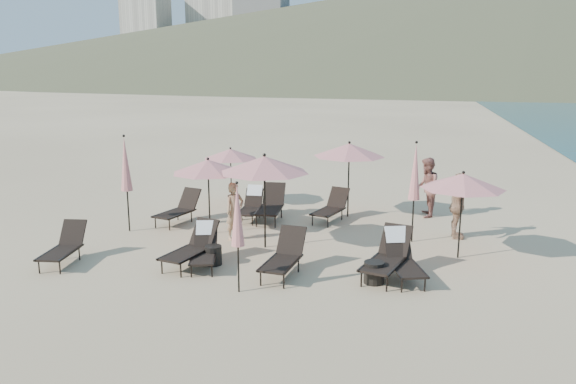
% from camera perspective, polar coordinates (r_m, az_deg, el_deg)
% --- Properties ---
extents(ground, '(800.00, 800.00, 0.00)m').
position_cam_1_polar(ground, '(12.83, 1.55, -8.35)').
color(ground, '#D6BA8C').
rests_on(ground, ground).
extents(volcanic_headland, '(690.00, 690.00, 55.00)m').
position_cam_1_polar(volcanic_headland, '(322.61, 26.45, 15.05)').
color(volcanic_headland, brown).
rests_on(volcanic_headland, ground).
extents(hotel_skyline, '(109.00, 82.00, 55.00)m').
position_cam_1_polar(hotel_skyline, '(299.46, -5.79, 16.09)').
color(hotel_skyline, beige).
rests_on(hotel_skyline, ground).
extents(lounger_0, '(0.81, 1.64, 0.90)m').
position_cam_1_polar(lounger_0, '(14.43, -21.81, -5.12)').
color(lounger_0, black).
rests_on(lounger_0, ground).
extents(lounger_1, '(0.94, 1.60, 0.94)m').
position_cam_1_polar(lounger_1, '(13.38, -8.48, -5.56)').
color(lounger_1, black).
rests_on(lounger_1, ground).
extents(lounger_2, '(1.00, 1.78, 0.97)m').
position_cam_1_polar(lounger_2, '(13.46, -9.77, -5.48)').
color(lounger_2, black).
rests_on(lounger_2, ground).
extents(lounger_3, '(0.79, 1.72, 0.96)m').
position_cam_1_polar(lounger_3, '(12.65, -0.41, -6.49)').
color(lounger_3, black).
rests_on(lounger_3, ground).
extents(lounger_4, '(1.13, 1.91, 1.03)m').
position_cam_1_polar(lounger_4, '(12.72, 10.06, -6.42)').
color(lounger_4, black).
rests_on(lounger_4, ground).
extents(lounger_5, '(1.06, 1.72, 1.01)m').
position_cam_1_polar(lounger_5, '(12.72, 11.56, -6.48)').
color(lounger_5, black).
rests_on(lounger_5, ground).
extents(lounger_6, '(1.03, 1.76, 0.95)m').
position_cam_1_polar(lounger_6, '(17.15, -11.02, -1.67)').
color(lounger_6, black).
rests_on(lounger_6, ground).
extents(lounger_7, '(0.63, 1.56, 0.95)m').
position_cam_1_polar(lounger_7, '(17.36, -3.78, -1.25)').
color(lounger_7, black).
rests_on(lounger_7, ground).
extents(lounger_8, '(0.81, 1.84, 1.03)m').
position_cam_1_polar(lounger_8, '(17.18, -1.75, -1.29)').
color(lounger_8, black).
rests_on(lounger_8, ground).
extents(lounger_9, '(1.04, 1.72, 0.93)m').
position_cam_1_polar(lounger_9, '(17.13, 4.41, -1.53)').
color(lounger_9, black).
rests_on(lounger_9, ground).
extents(umbrella_open_0, '(2.02, 2.02, 2.17)m').
position_cam_1_polar(umbrella_open_0, '(15.61, -8.12, 2.59)').
color(umbrella_open_0, black).
rests_on(umbrella_open_0, ground).
extents(umbrella_open_1, '(2.30, 2.30, 2.47)m').
position_cam_1_polar(umbrella_open_1, '(14.18, -2.41, 2.81)').
color(umbrella_open_1, black).
rests_on(umbrella_open_1, ground).
extents(umbrella_open_2, '(2.02, 2.02, 2.17)m').
position_cam_1_polar(umbrella_open_2, '(14.03, 17.35, 1.06)').
color(umbrella_open_2, black).
rests_on(umbrella_open_2, ground).
extents(umbrella_open_3, '(1.85, 1.85, 1.99)m').
position_cam_1_polar(umbrella_open_3, '(18.92, -5.86, 3.87)').
color(umbrella_open_3, black).
rests_on(umbrella_open_3, ground).
extents(umbrella_open_4, '(2.22, 2.22, 2.38)m').
position_cam_1_polar(umbrella_open_4, '(17.37, 6.24, 4.26)').
color(umbrella_open_4, black).
rests_on(umbrella_open_4, ground).
extents(umbrella_closed_0, '(0.28, 0.28, 2.35)m').
position_cam_1_polar(umbrella_closed_0, '(11.40, -5.16, -2.43)').
color(umbrella_closed_0, black).
rests_on(umbrella_closed_0, ground).
extents(umbrella_closed_1, '(0.32, 0.32, 2.73)m').
position_cam_1_polar(umbrella_closed_1, '(15.07, 12.78, 1.97)').
color(umbrella_closed_1, black).
rests_on(umbrella_closed_1, ground).
extents(umbrella_closed_2, '(0.32, 0.32, 2.77)m').
position_cam_1_polar(umbrella_closed_2, '(16.33, -16.18, 2.69)').
color(umbrella_closed_2, black).
rests_on(umbrella_closed_2, ground).
extents(side_table_0, '(0.40, 0.40, 0.46)m').
position_cam_1_polar(side_table_0, '(13.47, -7.59, -6.39)').
color(side_table_0, black).
rests_on(side_table_0, ground).
extents(side_table_1, '(0.45, 0.45, 0.48)m').
position_cam_1_polar(side_table_1, '(12.39, 8.73, -8.08)').
color(side_table_1, black).
rests_on(side_table_1, ground).
extents(beachgoer_a, '(0.64, 0.68, 1.57)m').
position_cam_1_polar(beachgoer_a, '(15.21, -5.43, -1.97)').
color(beachgoer_a, tan).
rests_on(beachgoer_a, ground).
extents(beachgoer_b, '(0.73, 0.93, 1.87)m').
position_cam_1_polar(beachgoer_b, '(18.00, 13.90, 0.45)').
color(beachgoer_b, '#975A4E').
rests_on(beachgoer_b, ground).
extents(beachgoer_c, '(0.47, 1.07, 1.81)m').
position_cam_1_polar(beachgoer_c, '(15.92, 16.84, -1.36)').
color(beachgoer_c, tan).
rests_on(beachgoer_c, ground).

